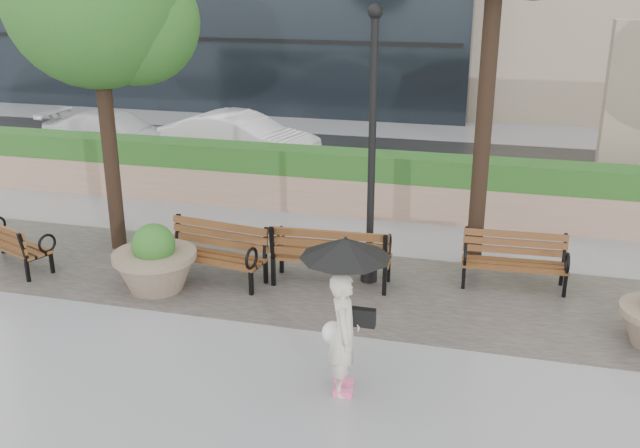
% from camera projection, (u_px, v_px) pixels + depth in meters
% --- Properties ---
extents(ground, '(100.00, 100.00, 0.00)m').
position_uv_depth(ground, '(294.00, 382.00, 9.17)').
color(ground, gray).
rests_on(ground, ground).
extents(cobble_strip, '(28.00, 3.20, 0.01)m').
position_uv_depth(cobble_strip, '(346.00, 288.00, 11.90)').
color(cobble_strip, '#383330').
rests_on(cobble_strip, ground).
extents(hedge_wall, '(24.00, 0.80, 1.35)m').
position_uv_depth(hedge_wall, '(388.00, 185.00, 15.32)').
color(hedge_wall, tan).
rests_on(hedge_wall, ground).
extents(asphalt_street, '(40.00, 7.00, 0.00)m').
position_uv_depth(asphalt_street, '(412.00, 168.00, 19.19)').
color(asphalt_street, black).
rests_on(asphalt_street, ground).
extents(bench_0, '(1.78, 1.23, 0.89)m').
position_uv_depth(bench_0, '(13.00, 253.00, 12.66)').
color(bench_0, brown).
rests_on(bench_0, ground).
extents(bench_1, '(1.92, 1.00, 0.98)m').
position_uv_depth(bench_1, '(214.00, 265.00, 12.10)').
color(bench_1, brown).
rests_on(bench_1, ground).
extents(bench_2, '(2.01, 0.89, 1.06)m').
position_uv_depth(bench_2, '(331.00, 267.00, 11.95)').
color(bench_2, brown).
rests_on(bench_2, ground).
extents(bench_3, '(1.73, 0.76, 0.91)m').
position_uv_depth(bench_3, '(513.00, 272.00, 11.85)').
color(bench_3, brown).
rests_on(bench_3, ground).
extents(planter_left, '(1.37, 1.37, 1.15)m').
position_uv_depth(planter_left, '(155.00, 264.00, 11.70)').
color(planter_left, '#7F6B56').
rests_on(planter_left, ground).
extents(lamppost, '(0.28, 0.28, 4.55)m').
position_uv_depth(lamppost, '(372.00, 166.00, 11.51)').
color(lamppost, black).
rests_on(lamppost, ground).
extents(tree_0, '(3.26, 3.13, 6.16)m').
position_uv_depth(tree_0, '(106.00, 4.00, 12.21)').
color(tree_0, black).
rests_on(tree_0, ground).
extents(car_left, '(4.28, 1.75, 1.24)m').
position_uv_depth(car_left, '(116.00, 134.00, 20.34)').
color(car_left, silver).
rests_on(car_left, ground).
extents(car_right, '(4.53, 2.16, 1.43)m').
position_uv_depth(car_right, '(240.00, 140.00, 19.19)').
color(car_right, silver).
rests_on(car_right, ground).
extents(pedestrian, '(1.10, 1.10, 2.02)m').
position_uv_depth(pedestrian, '(345.00, 301.00, 8.61)').
color(pedestrian, beige).
rests_on(pedestrian, ground).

